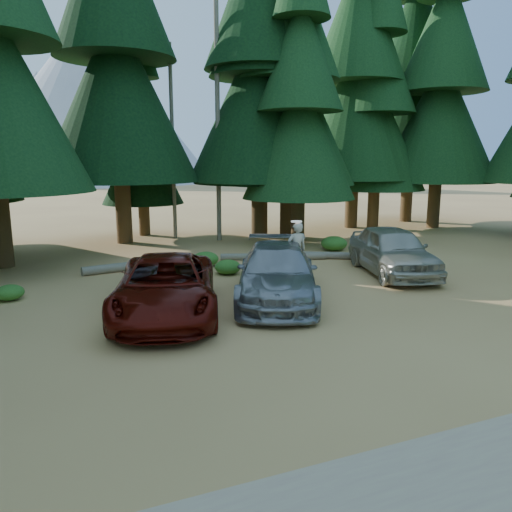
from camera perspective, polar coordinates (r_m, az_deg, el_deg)
The scene contains 18 objects.
ground at distance 13.36m, azimuth 12.38°, elevation -7.84°, with size 160.00×160.00×0.00m, color #B0804A.
forest_belt_north at distance 26.70m, azimuth -6.17°, elevation 1.87°, with size 36.00×7.00×22.00m, color black, non-canonical shape.
snag_front at distance 26.17m, azimuth -4.40°, elevation 14.90°, with size 0.24×0.24×12.00m, color #6D6557.
snag_back at distance 27.03m, azimuth -9.51°, elevation 12.54°, with size 0.20×0.20×10.00m, color #6D6557.
mountain_peak at distance 99.02m, azimuth -20.30°, elevation 15.41°, with size 48.00×50.00×28.00m.
red_pickup at distance 13.93m, azimuth -10.27°, elevation -3.48°, with size 2.69×5.84×1.62m, color #560E07.
silver_minivan_center at distance 15.21m, azimuth 2.42°, elevation -1.96°, with size 2.35×5.77×1.67m, color #93969A.
silver_minivan_right at distance 19.24m, azimuth 15.34°, elevation 0.62°, with size 2.12×5.27×1.80m, color #B2AE9E.
frisbee_player at distance 16.16m, azimuth 4.67°, elevation 0.74°, with size 0.67×0.46×1.83m.
log_left at distance 20.07m, azimuth -12.77°, elevation -0.95°, with size 0.34×0.34×4.70m, color #6D6557.
log_mid at distance 21.69m, azimuth 7.20°, elevation 0.09°, with size 0.31×0.31×3.71m, color #6D6557.
log_right at distance 21.28m, azimuth 2.00°, elevation -0.06°, with size 0.29×0.29×4.49m, color #6D6557.
shrub_far_left at distance 17.06m, azimuth -26.35°, elevation -3.76°, with size 0.86×0.86×0.47m, color #346A20.
shrub_left at distance 18.69m, azimuth -3.24°, elevation -1.26°, with size 0.98×0.98×0.54m, color #346A20.
shrub_center_left at distance 20.43m, azimuth -8.69°, elevation -0.44°, with size 0.80×0.80×0.44m, color #346A20.
shrub_center_right at distance 20.14m, azimuth -5.79°, elevation -0.34°, with size 1.05×1.05×0.58m, color #346A20.
shrub_right at distance 21.66m, azimuth 13.60°, elevation 0.26°, with size 1.10×1.10×0.60m, color #346A20.
shrub_far_right at distance 23.69m, azimuth 8.91°, elevation 1.44°, with size 1.22×1.22×0.67m, color #346A20.
Camera 1 is at (-7.31, -10.32, 4.30)m, focal length 35.00 mm.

